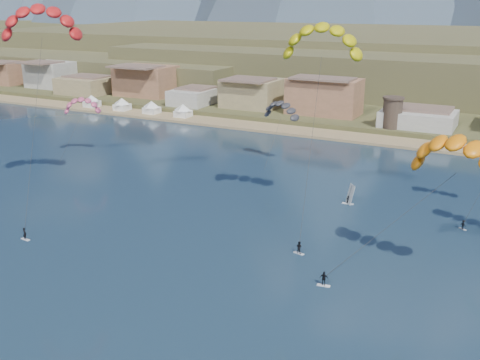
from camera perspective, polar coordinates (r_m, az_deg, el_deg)
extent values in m
plane|color=black|center=(63.41, -13.91, -16.85)|extent=(2400.00, 2400.00, 0.00)
cube|color=tan|center=(152.68, 12.80, 4.23)|extent=(2200.00, 12.00, 0.90)
cube|color=brown|center=(336.38, -17.98, 12.39)|extent=(280.00, 130.00, 10.00)
cube|color=brown|center=(308.58, 13.14, 13.09)|extent=(380.00, 170.00, 18.00)
cylinder|color=#47382D|center=(158.02, 15.46, 6.63)|extent=(5.20, 5.20, 8.00)
cylinder|color=#47382D|center=(157.26, 15.59, 8.16)|extent=(5.82, 5.82, 0.60)
cube|color=white|center=(197.62, -15.04, 7.60)|extent=(4.50, 4.50, 2.00)
pyramid|color=white|center=(197.12, -15.11, 8.46)|extent=(6.40, 6.40, 2.00)
cube|color=white|center=(189.26, -12.07, 7.38)|extent=(4.50, 4.50, 2.00)
pyramid|color=white|center=(188.74, -12.13, 8.27)|extent=(6.40, 6.40, 2.00)
cube|color=white|center=(182.03, -9.10, 7.13)|extent=(4.50, 4.50, 2.00)
pyramid|color=white|center=(181.49, -9.15, 8.06)|extent=(6.40, 6.40, 2.00)
cube|color=white|center=(175.32, -5.90, 6.84)|extent=(4.50, 4.50, 2.00)
pyramid|color=white|center=(174.76, -5.93, 7.81)|extent=(6.40, 6.40, 2.00)
cube|color=silver|center=(93.18, -21.29, -5.73)|extent=(1.73, 0.69, 0.11)
imported|color=black|center=(92.79, -21.36, -5.15)|extent=(0.75, 0.54, 1.94)
cylinder|color=#262626|center=(96.44, -20.53, 4.81)|extent=(0.05, 0.05, 33.51)
cube|color=silver|center=(82.84, 6.10, -7.53)|extent=(1.73, 0.86, 0.11)
imported|color=black|center=(82.41, 6.12, -6.90)|extent=(1.07, 0.91, 1.91)
cylinder|color=#262626|center=(84.00, 7.30, 3.17)|extent=(0.05, 0.05, 29.32)
cube|color=silver|center=(74.60, 8.63, -10.72)|extent=(1.77, 0.73, 0.11)
imported|color=black|center=(74.11, 8.67, -10.01)|extent=(1.21, 0.62, 1.97)
cylinder|color=#262626|center=(73.63, 15.13, -4.62)|extent=(0.05, 0.05, 21.38)
cube|color=silver|center=(97.73, 22.01, -4.72)|extent=(1.32, 1.06, 0.09)
imported|color=black|center=(97.44, 22.07, -4.28)|extent=(1.13, 1.02, 1.52)
cylinder|color=#262626|center=(133.90, -16.91, 4.24)|extent=(0.04, 0.04, 12.96)
cylinder|color=#262626|center=(122.92, 3.47, 3.79)|extent=(0.04, 0.04, 12.92)
cube|color=silver|center=(103.53, 11.08, -2.41)|extent=(2.11, 0.69, 0.10)
imported|color=black|center=(103.26, 11.11, -1.99)|extent=(0.75, 0.51, 1.50)
cube|color=white|center=(102.81, 11.33, -1.46)|extent=(0.89, 2.29, 3.58)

